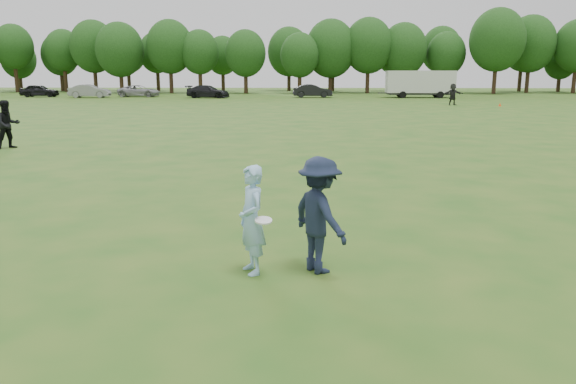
% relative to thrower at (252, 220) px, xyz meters
% --- Properties ---
extents(ground, '(200.00, 200.00, 0.00)m').
position_rel_thrower_xyz_m(ground, '(1.22, 0.07, -0.87)').
color(ground, '#235217').
rests_on(ground, ground).
extents(thrower, '(0.65, 0.75, 1.74)m').
position_rel_thrower_xyz_m(thrower, '(0.00, 0.00, 0.00)').
color(thrower, '#97C6EA').
rests_on(thrower, ground).
extents(defender, '(1.26, 1.39, 1.87)m').
position_rel_thrower_xyz_m(defender, '(1.07, 0.10, 0.06)').
color(defender, '#192137').
rests_on(defender, ground).
extents(player_far_a, '(1.21, 1.23, 2.00)m').
position_rel_thrower_xyz_m(player_far_a, '(-11.57, 14.34, 0.13)').
color(player_far_a, black).
rests_on(player_far_a, ground).
extents(player_far_d, '(1.94, 0.88, 2.02)m').
position_rel_thrower_xyz_m(player_far_d, '(14.48, 45.50, 0.14)').
color(player_far_d, black).
rests_on(player_far_d, ground).
extents(car_a, '(4.70, 2.26, 1.55)m').
position_rel_thrower_xyz_m(car_a, '(-32.40, 60.76, -0.10)').
color(car_a, black).
rests_on(car_a, ground).
extents(car_b, '(4.93, 2.15, 1.58)m').
position_rel_thrower_xyz_m(car_b, '(-25.41, 58.92, -0.08)').
color(car_b, gray).
rests_on(car_b, ground).
extents(car_c, '(5.13, 2.38, 1.42)m').
position_rel_thrower_xyz_m(car_c, '(-20.13, 61.40, -0.16)').
color(car_c, '#9A999E').
rests_on(car_c, ground).
extents(car_d, '(5.37, 2.78, 1.49)m').
position_rel_thrower_xyz_m(car_d, '(-11.09, 58.90, -0.13)').
color(car_d, black).
rests_on(car_d, ground).
extents(car_f, '(4.87, 2.04, 1.57)m').
position_rel_thrower_xyz_m(car_f, '(1.36, 60.47, -0.09)').
color(car_f, black).
rests_on(car_f, ground).
extents(field_cone, '(0.28, 0.28, 0.30)m').
position_rel_thrower_xyz_m(field_cone, '(18.42, 43.98, -0.72)').
color(field_cone, '#EF3D0C').
rests_on(field_cone, ground).
extents(disc_in_play, '(0.32, 0.32, 0.09)m').
position_rel_thrower_xyz_m(disc_in_play, '(0.21, -0.25, 0.06)').
color(disc_in_play, white).
rests_on(disc_in_play, ground).
extents(cargo_trailer, '(9.00, 2.75, 3.20)m').
position_rel_thrower_xyz_m(cargo_trailer, '(14.26, 60.46, 0.90)').
color(cargo_trailer, silver).
rests_on(cargo_trailer, ground).
extents(treeline, '(130.35, 18.39, 11.74)m').
position_rel_thrower_xyz_m(treeline, '(4.03, 76.97, 5.39)').
color(treeline, '#332114').
rests_on(treeline, ground).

